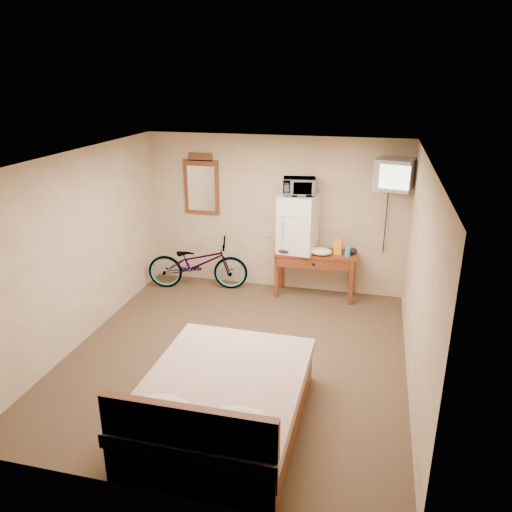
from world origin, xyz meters
name	(u,v)px	position (x,y,z in m)	size (l,w,h in m)	color
room	(235,264)	(0.00, 0.00, 1.25)	(4.60, 4.64, 2.50)	#3D281E
desk	(315,260)	(0.73, 2.00, 0.62)	(1.30, 0.57, 0.75)	brown
mini_fridge	(298,223)	(0.43, 2.03, 1.20)	(0.61, 0.59, 0.90)	white
microwave	(299,187)	(0.43, 2.03, 1.78)	(0.48, 0.32, 0.26)	white
snack_bag	(338,247)	(1.07, 2.02, 0.87)	(0.12, 0.07, 0.24)	orange
blue_cup	(348,252)	(1.22, 1.96, 0.82)	(0.08, 0.08, 0.14)	#3A9BC8
cloth_cream	(321,251)	(0.82, 1.94, 0.80)	(0.35, 0.27, 0.11)	white
cloth_dark_a	(286,250)	(0.28, 1.87, 0.80)	(0.28, 0.21, 0.10)	black
cloth_dark_b	(351,251)	(1.26, 2.10, 0.80)	(0.20, 0.17, 0.09)	black
crt_television	(394,174)	(1.80, 2.02, 2.03)	(0.59, 0.64, 0.44)	black
wall_mirror	(201,185)	(-1.21, 2.27, 1.67)	(0.59, 0.04, 1.00)	brown
bicycle	(198,263)	(-1.20, 1.91, 0.43)	(0.58, 1.65, 0.87)	black
bed	(221,403)	(0.23, -1.37, 0.29)	(1.58, 2.08, 0.90)	brown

